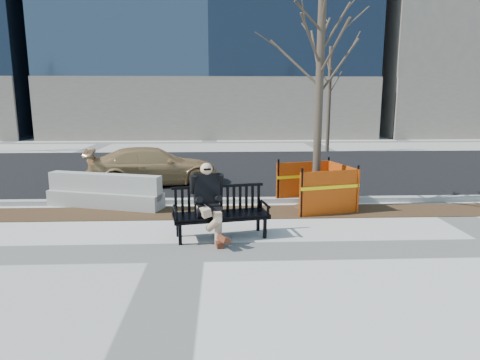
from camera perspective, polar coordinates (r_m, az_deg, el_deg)
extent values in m
plane|color=beige|center=(7.69, -8.30, -9.67)|extent=(120.00, 120.00, 0.00)
cube|color=#47301C|center=(10.15, -6.85, -4.43)|extent=(40.00, 1.20, 0.02)
cube|color=black|center=(16.20, -5.22, 1.45)|extent=(60.00, 10.40, 0.01)
cube|color=#9E9B93|center=(11.05, -6.49, -2.84)|extent=(60.00, 0.25, 0.12)
imported|color=tan|center=(13.62, -11.52, -0.59)|extent=(4.30, 2.45, 1.18)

